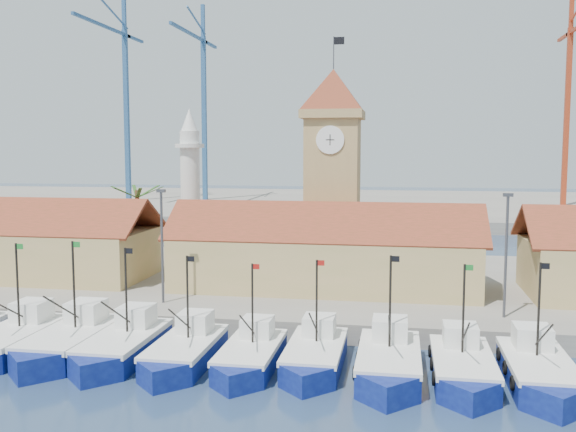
# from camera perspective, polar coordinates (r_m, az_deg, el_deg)

# --- Properties ---
(ground) EXTENTS (400.00, 400.00, 0.00)m
(ground) POSITION_cam_1_polar(r_m,az_deg,el_deg) (38.57, -0.30, -14.74)
(ground) COLOR navy
(ground) RESTS_ON ground
(quay) EXTENTS (140.00, 32.00, 1.50)m
(quay) POSITION_cam_1_polar(r_m,az_deg,el_deg) (61.22, 3.73, -6.21)
(quay) COLOR gray
(quay) RESTS_ON ground
(terminal) EXTENTS (240.00, 80.00, 2.00)m
(terminal) POSITION_cam_1_polar(r_m,az_deg,el_deg) (146.19, 7.41, 0.94)
(terminal) COLOR gray
(terminal) RESTS_ON ground
(boat_1) EXTENTS (3.75, 10.27, 7.77)m
(boat_1) POSITION_cam_1_polar(r_m,az_deg,el_deg) (47.34, -23.35, -10.27)
(boat_1) COLOR navy
(boat_1) RESTS_ON ground
(boat_2) EXTENTS (3.85, 10.56, 7.99)m
(boat_2) POSITION_cam_1_polar(r_m,az_deg,el_deg) (45.49, -18.93, -10.73)
(boat_2) COLOR navy
(boat_2) RESTS_ON ground
(boat_3) EXTENTS (3.69, 10.11, 7.65)m
(boat_3) POSITION_cam_1_polar(r_m,az_deg,el_deg) (43.80, -14.58, -11.29)
(boat_3) COLOR navy
(boat_3) RESTS_ON ground
(boat_4) EXTENTS (3.51, 9.62, 7.28)m
(boat_4) POSITION_cam_1_polar(r_m,az_deg,el_deg) (41.98, -9.24, -11.99)
(boat_4) COLOR navy
(boat_4) RESTS_ON ground
(boat_5) EXTENTS (3.32, 9.11, 6.89)m
(boat_5) POSITION_cam_1_polar(r_m,az_deg,el_deg) (40.86, -3.43, -12.49)
(boat_5) COLOR navy
(boat_5) RESTS_ON ground
(boat_6) EXTENTS (3.44, 9.43, 7.13)m
(boat_6) POSITION_cam_1_polar(r_m,az_deg,el_deg) (40.85, 2.38, -12.45)
(boat_6) COLOR navy
(boat_6) RESTS_ON ground
(boat_7) EXTENTS (3.71, 10.16, 7.69)m
(boat_7) POSITION_cam_1_polar(r_m,az_deg,el_deg) (39.79, 8.95, -12.94)
(boat_7) COLOR navy
(boat_7) RESTS_ON ground
(boat_8) EXTENTS (3.51, 9.62, 7.28)m
(boat_8) POSITION_cam_1_polar(r_m,az_deg,el_deg) (39.93, 15.31, -13.08)
(boat_8) COLOR navy
(boat_8) RESTS_ON ground
(boat_9) EXTENTS (3.63, 9.95, 7.53)m
(boat_9) POSITION_cam_1_polar(r_m,az_deg,el_deg) (40.53, 21.46, -12.96)
(boat_9) COLOR navy
(boat_9) RESTS_ON ground
(hall_center) EXTENTS (27.04, 10.13, 7.61)m
(hall_center) POSITION_cam_1_polar(r_m,az_deg,el_deg) (56.70, 3.31, -3.85)
(hall_center) COLOR tan
(hall_center) RESTS_ON quay
(clock_tower) EXTENTS (5.80, 5.80, 22.70)m
(clock_tower) POSITION_cam_1_polar(r_m,az_deg,el_deg) (61.86, 4.01, 4.39)
(clock_tower) COLOR tan
(clock_tower) RESTS_ON quay
(minaret) EXTENTS (3.00, 3.00, 16.30)m
(minaret) POSITION_cam_1_polar(r_m,az_deg,el_deg) (67.14, -8.68, 2.55)
(minaret) COLOR silver
(minaret) RESTS_ON quay
(palm_tree) EXTENTS (5.60, 5.03, 8.39)m
(palm_tree) POSITION_cam_1_polar(r_m,az_deg,el_deg) (67.35, -13.21, -0.51)
(palm_tree) COLOR brown
(palm_tree) RESTS_ON quay
(lamp_posts) EXTENTS (80.70, 0.25, 9.03)m
(lamp_posts) POSITION_cam_1_polar(r_m,az_deg,el_deg) (48.41, 2.82, -2.56)
(lamp_posts) COLOR #3F3F44
(lamp_posts) RESTS_ON quay
(crane_blue_far) EXTENTS (1.00, 33.17, 45.08)m
(crane_blue_far) POSITION_cam_1_polar(r_m,az_deg,el_deg) (149.82, -14.43, 10.90)
(crane_blue_far) COLOR #2B5686
(crane_blue_far) RESTS_ON terminal
(crane_blue_near) EXTENTS (1.00, 31.23, 44.27)m
(crane_blue_near) POSITION_cam_1_polar(r_m,az_deg,el_deg) (149.80, -7.62, 10.80)
(crane_blue_near) COLOR #2B5686
(crane_blue_near) RESTS_ON terminal
(crane_red_right) EXTENTS (1.00, 31.53, 43.17)m
(crane_red_right) POSITION_cam_1_polar(r_m,az_deg,el_deg) (143.74, 23.75, 10.33)
(crane_red_right) COLOR #A63519
(crane_red_right) RESTS_ON terminal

